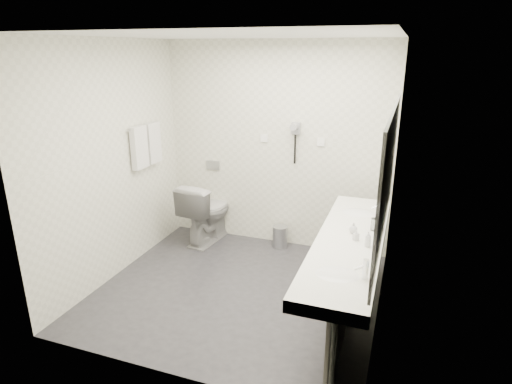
% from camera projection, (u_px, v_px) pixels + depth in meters
% --- Properties ---
extents(floor, '(2.80, 2.80, 0.00)m').
position_uv_depth(floor, '(238.00, 290.00, 4.48)').
color(floor, '#2D2C32').
rests_on(floor, ground).
extents(ceiling, '(2.80, 2.80, 0.00)m').
position_uv_depth(ceiling, '(234.00, 35.00, 3.69)').
color(ceiling, white).
rests_on(ceiling, wall_back).
extents(wall_back, '(2.80, 0.00, 2.80)m').
position_uv_depth(wall_back, '(276.00, 147.00, 5.24)').
color(wall_back, silver).
rests_on(wall_back, floor).
extents(wall_front, '(2.80, 0.00, 2.80)m').
position_uv_depth(wall_front, '(164.00, 225.00, 2.92)').
color(wall_front, silver).
rests_on(wall_front, floor).
extents(wall_left, '(0.00, 2.60, 2.60)m').
position_uv_depth(wall_left, '(113.00, 163.00, 4.53)').
color(wall_left, silver).
rests_on(wall_left, floor).
extents(wall_right, '(0.00, 2.60, 2.60)m').
position_uv_depth(wall_right, '(389.00, 191.00, 3.64)').
color(wall_right, silver).
rests_on(wall_right, floor).
extents(vanity_counter, '(0.55, 2.20, 0.10)m').
position_uv_depth(vanity_counter, '(349.00, 244.00, 3.69)').
color(vanity_counter, white).
rests_on(vanity_counter, floor).
extents(vanity_panel, '(0.03, 2.15, 0.75)m').
position_uv_depth(vanity_panel, '(349.00, 288.00, 3.82)').
color(vanity_panel, '#999491').
rests_on(vanity_panel, floor).
extents(vanity_post_near, '(0.06, 0.06, 0.75)m').
position_uv_depth(vanity_post_near, '(331.00, 366.00, 2.88)').
color(vanity_post_near, silver).
rests_on(vanity_post_near, floor).
extents(vanity_post_far, '(0.06, 0.06, 0.75)m').
position_uv_depth(vanity_post_far, '(365.00, 241.00, 4.74)').
color(vanity_post_far, silver).
rests_on(vanity_post_far, floor).
extents(mirror, '(0.02, 2.20, 1.05)m').
position_uv_depth(mirror, '(388.00, 174.00, 3.40)').
color(mirror, '#B2BCC6').
rests_on(mirror, wall_right).
extents(basin_near, '(0.40, 0.31, 0.05)m').
position_uv_depth(basin_near, '(337.00, 276.00, 3.10)').
color(basin_near, white).
rests_on(basin_near, vanity_counter).
extents(basin_far, '(0.40, 0.31, 0.05)m').
position_uv_depth(basin_far, '(359.00, 214.00, 4.26)').
color(basin_far, white).
rests_on(basin_far, vanity_counter).
extents(faucet_near, '(0.04, 0.04, 0.15)m').
position_uv_depth(faucet_near, '(366.00, 269.00, 3.01)').
color(faucet_near, silver).
rests_on(faucet_near, vanity_counter).
extents(faucet_far, '(0.04, 0.04, 0.15)m').
position_uv_depth(faucet_far, '(380.00, 208.00, 4.17)').
color(faucet_far, silver).
rests_on(faucet_far, vanity_counter).
extents(soap_bottle_a, '(0.06, 0.06, 0.09)m').
position_uv_depth(soap_bottle_a, '(356.00, 235.00, 3.63)').
color(soap_bottle_a, silver).
rests_on(soap_bottle_a, vanity_counter).
extents(soap_bottle_b, '(0.10, 0.10, 0.09)m').
position_uv_depth(soap_bottle_b, '(353.00, 228.00, 3.77)').
color(soap_bottle_b, silver).
rests_on(soap_bottle_b, vanity_counter).
extents(soap_bottle_c, '(0.07, 0.07, 0.14)m').
position_uv_depth(soap_bottle_c, '(368.00, 239.00, 3.51)').
color(soap_bottle_c, silver).
rests_on(soap_bottle_c, vanity_counter).
extents(glass_left, '(0.08, 0.08, 0.11)m').
position_uv_depth(glass_left, '(374.00, 224.00, 3.82)').
color(glass_left, silver).
rests_on(glass_left, vanity_counter).
extents(glass_right, '(0.07, 0.07, 0.11)m').
position_uv_depth(glass_right, '(378.00, 223.00, 3.87)').
color(glass_right, silver).
rests_on(glass_right, vanity_counter).
extents(toilet, '(0.54, 0.84, 0.80)m').
position_uv_depth(toilet, '(207.00, 212.00, 5.53)').
color(toilet, white).
rests_on(toilet, floor).
extents(flush_plate, '(0.18, 0.02, 0.12)m').
position_uv_depth(flush_plate, '(213.00, 165.00, 5.60)').
color(flush_plate, '#B2B5BA').
rests_on(flush_plate, wall_back).
extents(pedal_bin, '(0.24, 0.24, 0.26)m').
position_uv_depth(pedal_bin, '(280.00, 237.00, 5.43)').
color(pedal_bin, '#B2B5BA').
rests_on(pedal_bin, floor).
extents(bin_lid, '(0.19, 0.19, 0.02)m').
position_uv_depth(bin_lid, '(280.00, 227.00, 5.38)').
color(bin_lid, '#B2B5BA').
rests_on(bin_lid, pedal_bin).
extents(towel_rail, '(0.02, 0.62, 0.02)m').
position_uv_depth(towel_rail, '(144.00, 126.00, 4.91)').
color(towel_rail, silver).
rests_on(towel_rail, wall_left).
extents(towel_near, '(0.07, 0.24, 0.48)m').
position_uv_depth(towel_near, '(139.00, 148.00, 4.85)').
color(towel_near, white).
rests_on(towel_near, towel_rail).
extents(towel_far, '(0.07, 0.24, 0.48)m').
position_uv_depth(towel_far, '(153.00, 143.00, 5.10)').
color(towel_far, white).
rests_on(towel_far, towel_rail).
extents(dryer_cradle, '(0.10, 0.04, 0.14)m').
position_uv_depth(dryer_cradle, '(296.00, 128.00, 5.06)').
color(dryer_cradle, gray).
rests_on(dryer_cradle, wall_back).
extents(dryer_barrel, '(0.08, 0.14, 0.08)m').
position_uv_depth(dryer_barrel, '(294.00, 127.00, 4.99)').
color(dryer_barrel, gray).
rests_on(dryer_barrel, dryer_cradle).
extents(dryer_cord, '(0.02, 0.02, 0.35)m').
position_uv_depth(dryer_cord, '(295.00, 149.00, 5.12)').
color(dryer_cord, black).
rests_on(dryer_cord, dryer_cradle).
extents(switch_plate_a, '(0.09, 0.02, 0.09)m').
position_uv_depth(switch_plate_a, '(264.00, 138.00, 5.25)').
color(switch_plate_a, white).
rests_on(switch_plate_a, wall_back).
extents(switch_plate_b, '(0.09, 0.02, 0.09)m').
position_uv_depth(switch_plate_b, '(321.00, 142.00, 5.03)').
color(switch_plate_b, white).
rests_on(switch_plate_b, wall_back).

